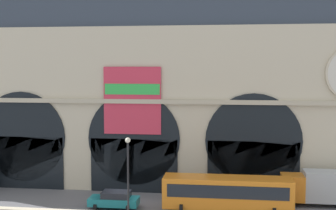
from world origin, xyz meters
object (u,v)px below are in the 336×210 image
(bus_mideast, at_px, (227,193))
(box_truck_east, at_px, (325,187))
(car_center, at_px, (115,200))
(street_lamp_quayside, at_px, (128,168))

(bus_mideast, distance_m, box_truck_east, 9.39)
(car_center, xyz_separation_m, box_truck_east, (18.70, 3.36, 0.90))
(car_center, height_order, box_truck_east, box_truck_east)
(bus_mideast, height_order, street_lamp_quayside, street_lamp_quayside)
(car_center, bearing_deg, bus_mideast, 0.12)
(box_truck_east, xyz_separation_m, street_lamp_quayside, (-16.74, -6.59, 2.71))
(street_lamp_quayside, bearing_deg, box_truck_east, 21.47)
(bus_mideast, distance_m, street_lamp_quayside, 9.00)
(car_center, relative_size, street_lamp_quayside, 0.64)
(bus_mideast, relative_size, box_truck_east, 1.47)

